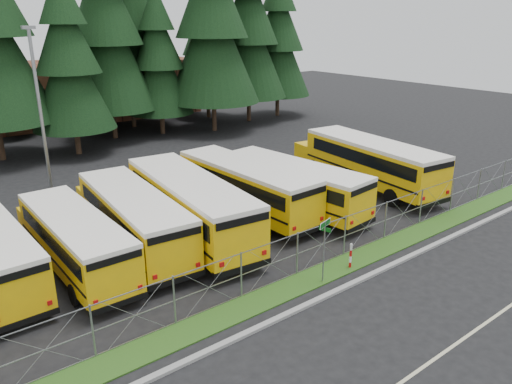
# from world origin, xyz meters

# --- Properties ---
(ground) EXTENTS (120.00, 120.00, 0.00)m
(ground) POSITION_xyz_m (0.00, 0.00, 0.00)
(ground) COLOR black
(ground) RESTS_ON ground
(curb) EXTENTS (50.00, 0.25, 0.12)m
(curb) POSITION_xyz_m (0.00, -3.10, 0.06)
(curb) COLOR gray
(curb) RESTS_ON ground
(grass_verge) EXTENTS (50.00, 1.40, 0.06)m
(grass_verge) POSITION_xyz_m (0.00, -1.70, 0.03)
(grass_verge) COLOR #1E4C15
(grass_verge) RESTS_ON ground
(road_lane_line) EXTENTS (50.00, 0.12, 0.01)m
(road_lane_line) POSITION_xyz_m (0.00, -8.00, 0.01)
(road_lane_line) COLOR beige
(road_lane_line) RESTS_ON ground
(chainlink_fence) EXTENTS (44.00, 0.10, 2.00)m
(chainlink_fence) POSITION_xyz_m (0.00, -1.00, 1.00)
(chainlink_fence) COLOR gray
(chainlink_fence) RESTS_ON ground
(brick_building) EXTENTS (22.00, 10.00, 6.00)m
(brick_building) POSITION_xyz_m (6.00, 40.00, 3.00)
(brick_building) COLOR brown
(brick_building) RESTS_ON ground
(bus_2) EXTENTS (2.46, 10.16, 2.66)m
(bus_2) POSITION_xyz_m (-8.31, 5.46, 1.33)
(bus_2) COLOR #FFC008
(bus_2) RESTS_ON ground
(bus_3) EXTENTS (3.57, 11.16, 2.88)m
(bus_3) POSITION_xyz_m (-5.33, 5.96, 1.44)
(bus_3) COLOR #FFC008
(bus_3) RESTS_ON ground
(bus_4) EXTENTS (4.15, 12.27, 3.15)m
(bus_4) POSITION_xyz_m (-2.55, 5.48, 1.58)
(bus_4) COLOR #FFC008
(bus_4) RESTS_ON ground
(bus_5) EXTENTS (3.03, 11.34, 2.95)m
(bus_5) POSITION_xyz_m (1.50, 6.28, 1.48)
(bus_5) COLOR #FFC008
(bus_5) RESTS_ON ground
(bus_6) EXTENTS (3.73, 11.09, 2.85)m
(bus_6) POSITION_xyz_m (3.88, 4.97, 1.43)
(bus_6) COLOR #FFC008
(bus_6) RESTS_ON ground
(bus_east) EXTENTS (4.16, 12.22, 3.14)m
(bus_east) POSITION_xyz_m (10.66, 4.91, 1.57)
(bus_east) COLOR #FFC008
(bus_east) RESTS_ON ground
(street_sign) EXTENTS (0.81, 0.54, 2.81)m
(street_sign) POSITION_xyz_m (-0.58, -2.15, 2.03)
(street_sign) COLOR gray
(street_sign) RESTS_ON ground
(striped_bollard) EXTENTS (0.11, 0.11, 1.20)m
(striped_bollard) POSITION_xyz_m (1.25, -2.05, 0.60)
(striped_bollard) COLOR #B20C0C
(striped_bollard) RESTS_ON ground
(light_standard) EXTENTS (0.70, 0.35, 10.14)m
(light_standard) POSITION_xyz_m (-6.39, 14.93, 5.50)
(light_standard) COLOR gray
(light_standard) RESTS_ON ground
(conifer_4) EXTENTS (6.46, 6.46, 14.28)m
(conifer_4) POSITION_xyz_m (-1.20, 24.87, 7.14)
(conifer_4) COLOR black
(conifer_4) RESTS_ON ground
(conifer_5) EXTENTS (8.27, 8.27, 18.29)m
(conifer_5) POSITION_xyz_m (3.47, 28.43, 9.14)
(conifer_5) COLOR black
(conifer_5) RESTS_ON ground
(conifer_6) EXTENTS (6.07, 6.07, 13.42)m
(conifer_6) POSITION_xyz_m (7.79, 27.31, 6.71)
(conifer_6) COLOR black
(conifer_6) RESTS_ON ground
(conifer_7) EXTENTS (8.74, 8.74, 19.33)m
(conifer_7) POSITION_xyz_m (12.40, 25.31, 9.67)
(conifer_7) COLOR black
(conifer_7) RESTS_ON ground
(conifer_8) EXTENTS (7.93, 7.93, 17.53)m
(conifer_8) POSITION_xyz_m (18.01, 27.08, 8.77)
(conifer_8) COLOR black
(conifer_8) RESTS_ON ground
(conifer_9) EXTENTS (7.12, 7.12, 15.74)m
(conifer_9) POSITION_xyz_m (22.38, 27.49, 7.87)
(conifer_9) COLOR black
(conifer_9) RESTS_ON ground
(conifer_12) EXTENTS (9.29, 9.29, 20.54)m
(conifer_12) POSITION_xyz_m (6.97, 31.85, 10.27)
(conifer_12) COLOR black
(conifer_12) RESTS_ON ground
(conifer_13) EXTENTS (6.71, 6.71, 14.83)m
(conifer_13) POSITION_xyz_m (15.76, 31.49, 7.42)
(conifer_13) COLOR black
(conifer_13) RESTS_ON ground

